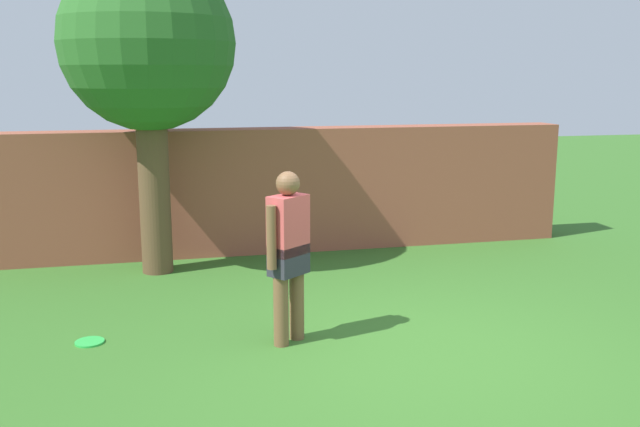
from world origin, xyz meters
name	(u,v)px	position (x,y,z in m)	size (l,w,h in m)	color
ground_plane	(419,352)	(0.00, 0.00, 0.00)	(40.00, 40.00, 0.00)	#336623
brick_wall	(213,192)	(-1.50, 4.03, 0.87)	(10.25, 0.50, 1.74)	brown
tree	(148,47)	(-2.29, 3.26, 2.79)	(2.12, 2.12, 3.91)	brown
person	(288,249)	(-1.10, 0.52, 0.90)	(0.45, 0.39, 1.62)	brown
frisbee_green	(90,342)	(-2.93, 0.91, 0.01)	(0.27, 0.27, 0.02)	green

